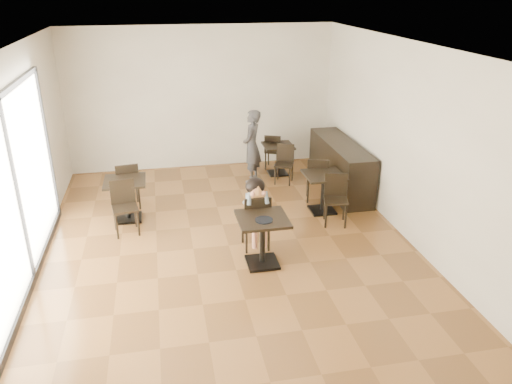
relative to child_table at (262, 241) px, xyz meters
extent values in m
cube|color=brown|center=(-0.43, 0.67, -0.40)|extent=(6.00, 8.00, 0.01)
cube|color=white|center=(-0.43, 0.67, 2.80)|extent=(6.00, 8.00, 0.01)
cube|color=silver|center=(-0.43, 4.67, 1.20)|extent=(6.00, 0.01, 3.20)
cube|color=silver|center=(-0.43, -3.33, 1.20)|extent=(6.00, 0.01, 3.20)
cube|color=silver|center=(-3.43, 0.67, 1.20)|extent=(0.01, 8.00, 3.20)
cube|color=silver|center=(2.57, 0.67, 1.20)|extent=(0.01, 8.00, 3.20)
cube|color=white|center=(-3.40, 0.17, 1.00)|extent=(0.04, 4.50, 2.60)
cylinder|color=black|center=(0.00, -0.10, 0.40)|extent=(0.27, 0.27, 0.02)
imported|color=#3A3B3F|center=(0.50, 3.47, 0.39)|extent=(0.58, 0.68, 1.58)
cube|color=black|center=(2.22, 2.67, 0.10)|extent=(0.60, 2.40, 1.00)
camera|label=1|loc=(-1.40, -6.55, 3.64)|focal=35.00mm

